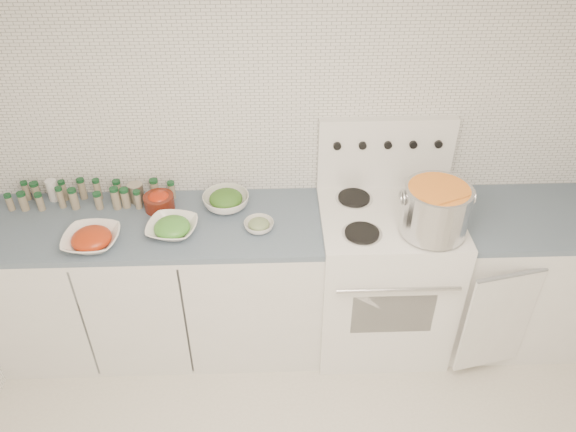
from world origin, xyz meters
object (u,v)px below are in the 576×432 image
object	(u,v)px
stock_pot	(436,208)
bowl_tomato	(92,239)
bowl_snowpea	(172,228)
stove	(382,273)

from	to	relation	value
stock_pot	bowl_tomato	xyz separation A→B (m)	(-1.75, -0.00, -0.15)
stock_pot	bowl_tomato	size ratio (longest dim) A/B	1.22
bowl_tomato	bowl_snowpea	xyz separation A→B (m)	(0.40, 0.09, -0.00)
stock_pot	bowl_snowpea	bearing A→B (deg)	176.56
stove	stock_pot	bearing A→B (deg)	-42.75
stock_pot	bowl_snowpea	distance (m)	1.36
stove	stock_pot	size ratio (longest dim) A/B	3.75
bowl_snowpea	stock_pot	bearing A→B (deg)	-3.44
bowl_tomato	bowl_snowpea	distance (m)	0.41
bowl_tomato	bowl_snowpea	world-z (taller)	bowl_tomato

